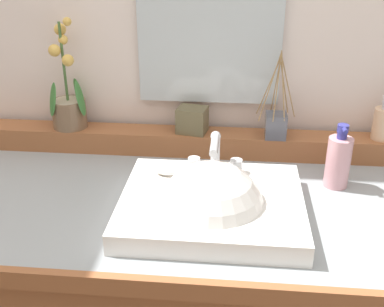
# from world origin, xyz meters

# --- Properties ---
(back_ledge) EXTENTS (1.44, 0.09, 0.07)m
(back_ledge) POSITION_xyz_m (0.00, 0.27, 0.90)
(back_ledge) COLOR #985934
(back_ledge) RESTS_ON vanity_cabinet
(sink_basin) EXTENTS (0.43, 0.37, 0.28)m
(sink_basin) POSITION_xyz_m (0.09, -0.09, 0.88)
(sink_basin) COLOR white
(sink_basin) RESTS_ON vanity_cabinet
(soap_bar) EXTENTS (0.07, 0.04, 0.02)m
(soap_bar) POSITION_xyz_m (-0.03, 0.02, 0.93)
(soap_bar) COLOR beige
(soap_bar) RESTS_ON sink_basin
(potted_plant) EXTENTS (0.12, 0.12, 0.33)m
(potted_plant) POSITION_xyz_m (-0.37, 0.27, 1.01)
(potted_plant) COLOR brown
(potted_plant) RESTS_ON back_ledge
(soap_dispenser) EXTENTS (0.06, 0.06, 0.13)m
(soap_dispenser) POSITION_xyz_m (0.56, 0.27, 0.98)
(soap_dispenser) COLOR beige
(soap_dispenser) RESTS_ON back_ledge
(reed_diffuser) EXTENTS (0.11, 0.09, 0.26)m
(reed_diffuser) POSITION_xyz_m (0.26, 0.25, 0.97)
(reed_diffuser) COLOR #51535D
(reed_diffuser) RESTS_ON back_ledge
(trinket_box) EXTENTS (0.10, 0.08, 0.08)m
(trinket_box) POSITION_xyz_m (0.01, 0.27, 0.97)
(trinket_box) COLOR brown
(trinket_box) RESTS_ON back_ledge
(lotion_bottle) EXTENTS (0.06, 0.07, 0.18)m
(lotion_bottle) POSITION_xyz_m (0.41, 0.10, 0.94)
(lotion_bottle) COLOR #D3969E
(lotion_bottle) RESTS_ON vanity_cabinet
(mirror) EXTENTS (0.42, 0.02, 0.58)m
(mirror) POSITION_xyz_m (0.05, 0.33, 1.30)
(mirror) COLOR silver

